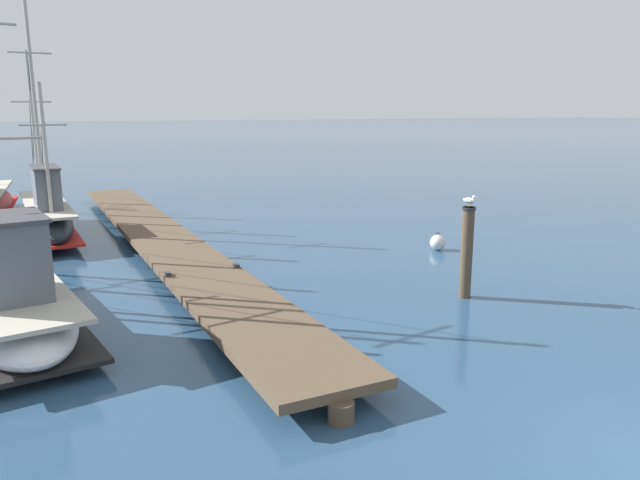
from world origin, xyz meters
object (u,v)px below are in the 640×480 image
fishing_boat_1 (7,298)px  mooring_piling (467,251)px  perched_seagull (469,200)px  mooring_buoy (438,242)px  fishing_boat_3 (47,213)px

fishing_boat_1 → mooring_piling: size_ratio=4.18×
perched_seagull → mooring_buoy: 4.93m
fishing_boat_3 → mooring_buoy: (10.80, -6.40, -0.52)m
mooring_piling → mooring_buoy: 4.60m
perched_seagull → mooring_buoy: size_ratio=0.70×
perched_seagull → fishing_boat_3: bearing=130.2°
mooring_piling → mooring_buoy: (1.91, 4.11, -0.82)m
fishing_boat_1 → fishing_boat_3: 9.11m
fishing_boat_3 → perched_seagull: 13.84m
fishing_boat_3 → mooring_buoy: 12.57m
fishing_boat_1 → mooring_buoy: (11.09, 2.70, -0.42)m
fishing_boat_1 → fishing_boat_3: (0.29, 9.10, 0.10)m
mooring_piling → perched_seagull: bearing=108.3°
mooring_piling → fishing_boat_3: bearing=130.2°
fishing_boat_3 → perched_seagull: size_ratio=22.16×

